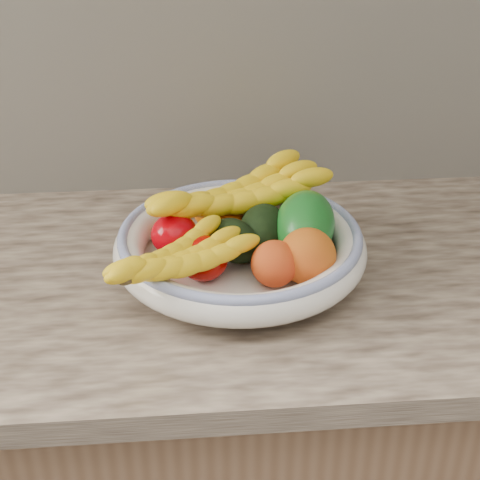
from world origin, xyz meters
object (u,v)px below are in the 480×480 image
fruit_bowl (240,246)px  banana_bunch_back (237,201)px  banana_bunch_front (178,263)px  green_mango (305,225)px

fruit_bowl → banana_bunch_back: (0.00, 0.08, 0.04)m
fruit_bowl → banana_bunch_back: 0.09m
fruit_bowl → banana_bunch_front: (-0.10, -0.10, 0.03)m
fruit_bowl → banana_bunch_back: size_ratio=1.18×
banana_bunch_back → green_mango: bearing=-61.9°
green_mango → banana_bunch_front: green_mango is taller
fruit_bowl → green_mango: 0.11m
banana_bunch_back → banana_bunch_front: banana_bunch_back is taller
green_mango → banana_bunch_back: bearing=157.2°
green_mango → fruit_bowl: bearing=-162.7°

